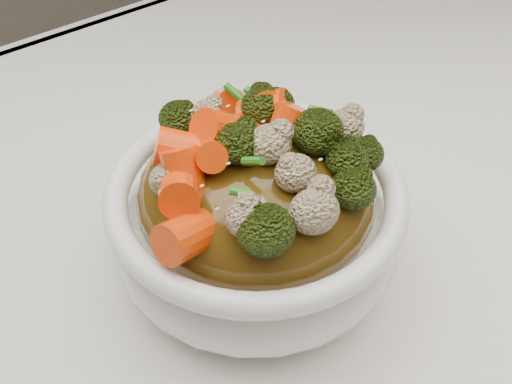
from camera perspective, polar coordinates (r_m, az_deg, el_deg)
tablecloth at (r=0.50m, az=1.22°, el=-4.89°), size 1.20×0.80×0.04m
bowl at (r=0.43m, az=-0.00°, el=-2.97°), size 0.26×0.26×0.08m
sauce_base at (r=0.41m, az=-0.00°, el=-0.29°), size 0.21×0.21×0.09m
carrots at (r=0.37m, az=-0.00°, el=6.29°), size 0.21×0.21×0.05m
broccoli at (r=0.37m, az=-0.00°, el=6.17°), size 0.21×0.21×0.04m
cauliflower at (r=0.37m, az=-0.00°, el=5.94°), size 0.21×0.21×0.03m
scallions at (r=0.37m, az=-0.00°, el=6.40°), size 0.15×0.15×0.02m
sesame_seeds at (r=0.37m, az=0.00°, el=6.40°), size 0.19×0.19×0.01m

